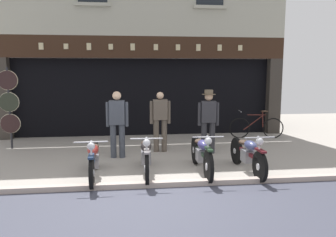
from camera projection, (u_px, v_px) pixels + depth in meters
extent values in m
cube|color=#9B948B|center=(145.00, 138.00, 11.22)|extent=(21.47, 10.00, 0.08)
cube|color=#AE9D92|center=(159.00, 186.00, 6.38)|extent=(21.47, 0.16, 0.18)
cube|color=black|center=(142.00, 93.00, 13.29)|extent=(8.71, 4.00, 2.60)
cube|color=#332D28|center=(3.00, 99.00, 10.67)|extent=(0.44, 0.36, 2.60)
cube|color=#332D28|center=(273.00, 96.00, 11.75)|extent=(0.44, 0.36, 2.60)
cube|color=black|center=(144.00, 93.00, 11.55)|extent=(8.34, 0.03, 2.18)
cube|color=black|center=(144.00, 47.00, 10.91)|extent=(9.47, 0.24, 0.70)
cube|color=#C6B789|center=(41.00, 46.00, 10.40)|extent=(0.14, 0.03, 0.21)
cube|color=#C6B789|center=(66.00, 46.00, 10.49)|extent=(0.14, 0.03, 0.17)
cube|color=#C6B789|center=(89.00, 47.00, 10.57)|extent=(0.14, 0.03, 0.22)
cube|color=#C6B789|center=(111.00, 47.00, 10.65)|extent=(0.14, 0.03, 0.18)
cube|color=#C6B789|center=(133.00, 47.00, 10.74)|extent=(0.14, 0.03, 0.21)
cube|color=#C6B789|center=(156.00, 47.00, 10.83)|extent=(0.14, 0.03, 0.19)
cube|color=#C6B789|center=(178.00, 47.00, 10.91)|extent=(0.14, 0.03, 0.19)
cube|color=#C6B789|center=(198.00, 47.00, 10.99)|extent=(0.14, 0.03, 0.22)
cube|color=#C6B789|center=(220.00, 48.00, 11.08)|extent=(0.14, 0.03, 0.20)
cube|color=#C6B789|center=(240.00, 48.00, 11.16)|extent=(0.14, 0.03, 0.18)
cube|color=#A6A492|center=(93.00, 4.00, 10.37)|extent=(1.10, 0.12, 0.10)
cube|color=#A6A492|center=(210.00, 7.00, 10.82)|extent=(1.10, 0.12, 0.10)
cylinder|color=black|center=(92.00, 173.00, 6.22)|extent=(0.09, 0.61, 0.60)
cylinder|color=silver|center=(92.00, 173.00, 6.22)|extent=(0.10, 0.14, 0.13)
cylinder|color=black|center=(96.00, 155.00, 7.55)|extent=(0.10, 0.61, 0.60)
cylinder|color=silver|center=(96.00, 155.00, 7.55)|extent=(0.11, 0.14, 0.13)
cube|color=#1E304E|center=(94.00, 158.00, 6.87)|extent=(0.11, 1.25, 0.07)
cube|color=slate|center=(94.00, 161.00, 6.88)|extent=(0.21, 0.33, 0.26)
ellipsoid|color=maroon|center=(93.00, 150.00, 6.68)|extent=(0.23, 0.47, 0.20)
ellipsoid|color=#38281E|center=(94.00, 146.00, 7.08)|extent=(0.21, 0.31, 0.10)
cube|color=#1E304E|center=(91.00, 156.00, 6.18)|extent=(0.11, 0.36, 0.04)
sphere|color=silver|center=(91.00, 146.00, 6.21)|extent=(0.15, 0.15, 0.15)
cylinder|color=silver|center=(91.00, 142.00, 6.20)|extent=(0.62, 0.04, 0.02)
cylinder|color=silver|center=(91.00, 157.00, 6.22)|extent=(0.04, 0.23, 0.62)
cylinder|color=black|center=(147.00, 169.00, 6.42)|extent=(0.09, 0.65, 0.65)
cylinder|color=silver|center=(147.00, 169.00, 6.42)|extent=(0.10, 0.15, 0.14)
cylinder|color=black|center=(145.00, 152.00, 7.78)|extent=(0.10, 0.65, 0.65)
cylinder|color=silver|center=(145.00, 152.00, 7.78)|extent=(0.11, 0.15, 0.14)
cube|color=gray|center=(146.00, 154.00, 7.08)|extent=(0.11, 1.27, 0.07)
cube|color=slate|center=(146.00, 157.00, 7.09)|extent=(0.21, 0.33, 0.26)
ellipsoid|color=black|center=(146.00, 146.00, 6.89)|extent=(0.24, 0.47, 0.20)
ellipsoid|color=#38281E|center=(146.00, 143.00, 7.30)|extent=(0.21, 0.31, 0.10)
cube|color=gray|center=(147.00, 151.00, 6.37)|extent=(0.11, 0.36, 0.04)
sphere|color=silver|center=(147.00, 143.00, 6.41)|extent=(0.15, 0.15, 0.15)
cylinder|color=silver|center=(146.00, 139.00, 6.40)|extent=(0.62, 0.04, 0.02)
cylinder|color=silver|center=(147.00, 154.00, 6.42)|extent=(0.04, 0.25, 0.62)
cylinder|color=black|center=(208.00, 167.00, 6.54)|extent=(0.08, 0.67, 0.67)
cylinder|color=silver|center=(208.00, 167.00, 6.54)|extent=(0.10, 0.15, 0.15)
cylinder|color=black|center=(195.00, 150.00, 7.92)|extent=(0.09, 0.67, 0.67)
cylinder|color=silver|center=(195.00, 150.00, 7.92)|extent=(0.11, 0.15, 0.15)
cube|color=#203622|center=(201.00, 152.00, 7.21)|extent=(0.09, 1.29, 0.07)
cube|color=slate|center=(201.00, 155.00, 7.22)|extent=(0.21, 0.32, 0.26)
ellipsoid|color=navy|center=(203.00, 145.00, 7.02)|extent=(0.23, 0.46, 0.20)
ellipsoid|color=#38281E|center=(199.00, 141.00, 7.43)|extent=(0.21, 0.30, 0.10)
cube|color=#203622|center=(209.00, 149.00, 6.49)|extent=(0.11, 0.36, 0.04)
sphere|color=silver|center=(208.00, 141.00, 6.53)|extent=(0.15, 0.15, 0.15)
cylinder|color=silver|center=(208.00, 137.00, 6.51)|extent=(0.62, 0.03, 0.02)
cylinder|color=silver|center=(208.00, 152.00, 6.54)|extent=(0.04, 0.25, 0.61)
cylinder|color=black|center=(260.00, 167.00, 6.60)|extent=(0.09, 0.62, 0.62)
cylinder|color=silver|center=(260.00, 167.00, 6.60)|extent=(0.10, 0.14, 0.14)
cylinder|color=black|center=(236.00, 151.00, 7.91)|extent=(0.10, 0.62, 0.62)
cylinder|color=silver|center=(236.00, 151.00, 7.91)|extent=(0.11, 0.14, 0.14)
cube|color=#52161B|center=(247.00, 153.00, 7.24)|extent=(0.10, 1.23, 0.07)
cube|color=slate|center=(247.00, 156.00, 7.25)|extent=(0.21, 0.33, 0.26)
ellipsoid|color=#393F69|center=(250.00, 145.00, 7.05)|extent=(0.23, 0.47, 0.20)
ellipsoid|color=#38281E|center=(243.00, 142.00, 7.45)|extent=(0.21, 0.31, 0.10)
cube|color=#52161B|center=(261.00, 150.00, 6.56)|extent=(0.11, 0.36, 0.04)
sphere|color=silver|center=(260.00, 141.00, 6.59)|extent=(0.15, 0.15, 0.15)
cylinder|color=silver|center=(260.00, 137.00, 6.58)|extent=(0.62, 0.04, 0.02)
cylinder|color=silver|center=(260.00, 152.00, 6.60)|extent=(0.04, 0.24, 0.62)
cylinder|color=#3D424C|center=(122.00, 141.00, 8.46)|extent=(0.15, 0.15, 0.87)
cylinder|color=#3D424C|center=(113.00, 141.00, 8.45)|extent=(0.15, 0.15, 0.87)
cube|color=#3D424C|center=(117.00, 112.00, 8.36)|extent=(0.39, 0.24, 0.60)
cube|color=white|center=(117.00, 109.00, 8.46)|extent=(0.14, 0.03, 0.34)
cube|color=navy|center=(117.00, 110.00, 8.47)|extent=(0.05, 0.02, 0.31)
cylinder|color=#3D424C|center=(127.00, 114.00, 8.38)|extent=(0.09, 0.09, 0.62)
cylinder|color=#3D424C|center=(108.00, 114.00, 8.35)|extent=(0.09, 0.09, 0.62)
sphere|color=beige|center=(117.00, 96.00, 8.30)|extent=(0.22, 0.22, 0.22)
cylinder|color=brown|center=(164.00, 135.00, 9.11)|extent=(0.15, 0.15, 0.90)
cylinder|color=brown|center=(156.00, 135.00, 9.08)|extent=(0.15, 0.15, 0.90)
cube|color=brown|center=(160.00, 110.00, 8.99)|extent=(0.38, 0.22, 0.54)
cube|color=silver|center=(160.00, 107.00, 9.10)|extent=(0.14, 0.02, 0.30)
cube|color=#47234C|center=(160.00, 107.00, 9.11)|extent=(0.05, 0.01, 0.28)
cylinder|color=brown|center=(169.00, 112.00, 9.03)|extent=(0.09, 0.09, 0.61)
cylinder|color=brown|center=(151.00, 112.00, 8.98)|extent=(0.09, 0.09, 0.61)
sphere|color=beige|center=(160.00, 96.00, 8.94)|extent=(0.19, 0.19, 0.19)
cylinder|color=#2D2D33|center=(212.00, 137.00, 8.93)|extent=(0.15, 0.15, 0.86)
cylinder|color=#2D2D33|center=(204.00, 137.00, 8.92)|extent=(0.15, 0.15, 0.86)
cube|color=#2D2D33|center=(208.00, 112.00, 8.83)|extent=(0.40, 0.26, 0.57)
cube|color=silver|center=(208.00, 109.00, 8.93)|extent=(0.14, 0.03, 0.32)
cube|color=maroon|center=(208.00, 109.00, 8.94)|extent=(0.05, 0.02, 0.29)
cylinder|color=#2D2D33|center=(217.00, 114.00, 8.84)|extent=(0.09, 0.09, 0.61)
cylinder|color=#2D2D33|center=(200.00, 114.00, 8.83)|extent=(0.09, 0.09, 0.61)
sphere|color=tan|center=(209.00, 97.00, 8.77)|extent=(0.22, 0.22, 0.22)
cylinder|color=brown|center=(209.00, 94.00, 8.76)|extent=(0.37, 0.37, 0.01)
cylinder|color=brown|center=(209.00, 92.00, 8.75)|extent=(0.23, 0.23, 0.12)
cylinder|color=#232328|center=(10.00, 108.00, 9.37)|extent=(0.06, 0.06, 2.29)
cylinder|color=black|center=(7.00, 80.00, 9.24)|extent=(0.53, 0.03, 0.53)
torus|color=beige|center=(8.00, 80.00, 9.25)|extent=(0.55, 0.04, 0.55)
cylinder|color=#23281E|center=(9.00, 102.00, 9.32)|extent=(0.53, 0.03, 0.53)
torus|color=beige|center=(9.00, 102.00, 9.34)|extent=(0.55, 0.04, 0.55)
cylinder|color=black|center=(10.00, 124.00, 9.41)|extent=(0.53, 0.03, 0.53)
torus|color=beige|center=(11.00, 124.00, 9.42)|extent=(0.55, 0.04, 0.55)
cube|color=beige|center=(181.00, 86.00, 11.52)|extent=(0.65, 0.02, 0.97)
cube|color=#511E19|center=(181.00, 75.00, 11.46)|extent=(0.65, 0.01, 0.20)
torus|color=black|center=(240.00, 128.00, 11.00)|extent=(0.68, 0.14, 0.68)
torus|color=black|center=(273.00, 128.00, 10.96)|extent=(0.68, 0.14, 0.68)
cylinder|color=#4C1E19|center=(253.00, 123.00, 10.95)|extent=(0.62, 0.13, 0.50)
cylinder|color=#4C1E19|center=(257.00, 115.00, 10.91)|extent=(0.60, 0.12, 0.03)
cylinder|color=#4C1E19|center=(263.00, 119.00, 10.93)|extent=(0.07, 0.04, 0.52)
ellipsoid|color=#332319|center=(264.00, 111.00, 10.89)|extent=(0.26, 0.16, 0.06)
cylinder|color=silver|center=(240.00, 111.00, 10.92)|extent=(0.10, 0.50, 0.02)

